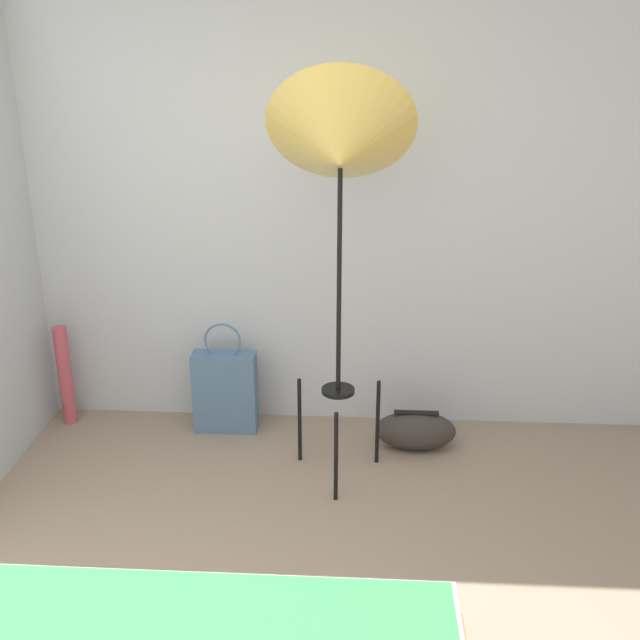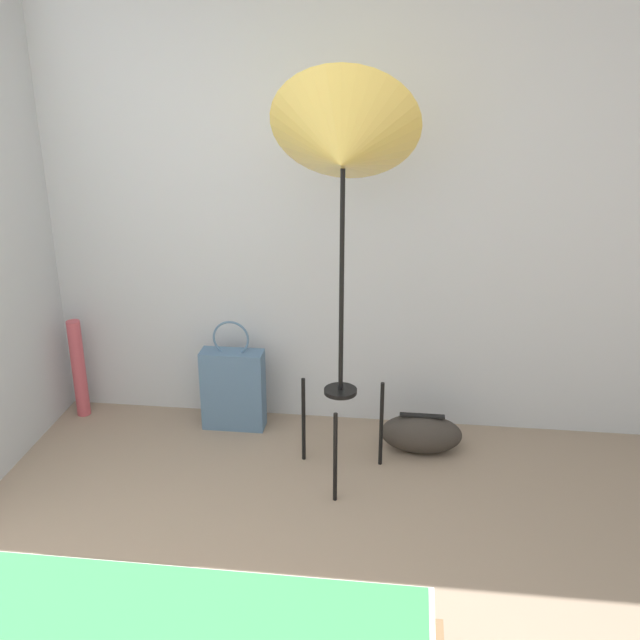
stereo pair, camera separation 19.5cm
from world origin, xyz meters
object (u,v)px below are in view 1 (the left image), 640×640
(photo_umbrella, at_px, (340,149))
(paper_roll, at_px, (65,375))
(tote_bag, at_px, (225,391))
(duffel_bag, at_px, (415,431))

(photo_umbrella, height_order, paper_roll, photo_umbrella)
(photo_umbrella, bearing_deg, tote_bag, 147.02)
(photo_umbrella, height_order, tote_bag, photo_umbrella)
(photo_umbrella, bearing_deg, paper_roll, 163.82)
(tote_bag, distance_m, paper_roll, 0.90)
(paper_roll, bearing_deg, duffel_bag, -5.27)
(tote_bag, relative_size, duffel_bag, 1.49)
(photo_umbrella, relative_size, paper_roll, 3.40)
(photo_umbrella, distance_m, duffel_bag, 1.58)
(photo_umbrella, xyz_separation_m, duffel_bag, (0.40, 0.27, -1.50))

